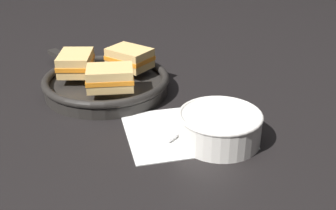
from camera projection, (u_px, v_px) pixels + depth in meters
ground_plane at (176, 123)px, 0.85m from camera, size 4.00×4.00×0.00m
napkin at (185, 130)px, 0.82m from camera, size 0.24×0.21×0.00m
soup_bowl at (220, 125)px, 0.77m from camera, size 0.15×0.15×0.06m
spoon at (199, 119)px, 0.85m from camera, size 0.13×0.10×0.01m
skillet at (106, 83)px, 0.97m from camera, size 0.29×0.40×0.04m
sandwich_near_left at (130, 58)px, 1.00m from camera, size 0.12×0.12×0.05m
sandwich_near_right at (76, 63)px, 0.97m from camera, size 0.10×0.12×0.05m
sandwich_far_left at (110, 78)px, 0.89m from camera, size 0.11×0.09×0.05m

